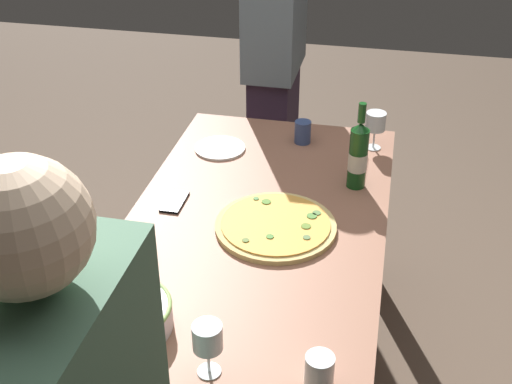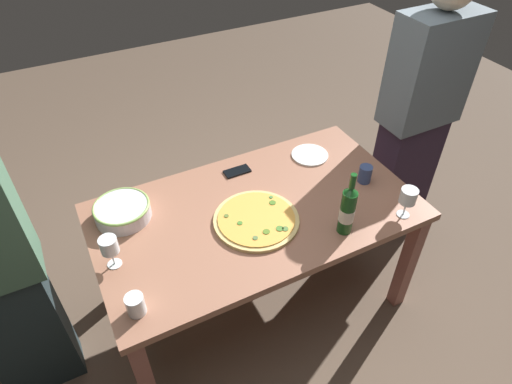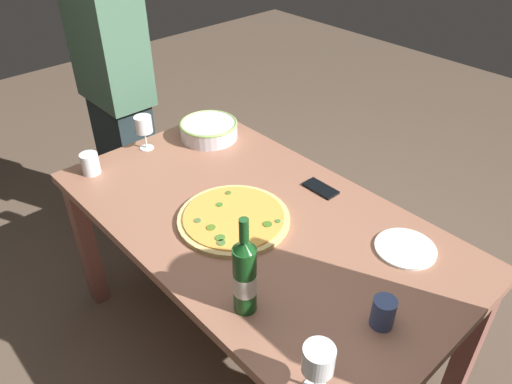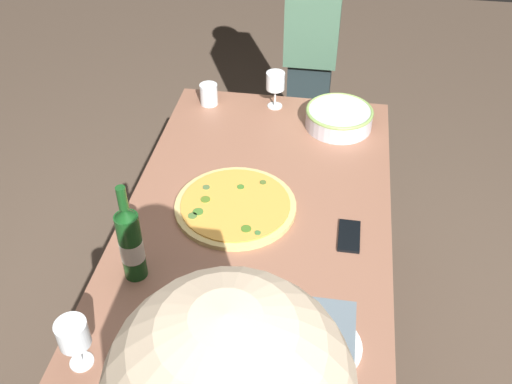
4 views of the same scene
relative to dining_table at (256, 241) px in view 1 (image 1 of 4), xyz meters
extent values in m
plane|color=brown|center=(0.00, 0.00, -0.66)|extent=(8.00, 8.00, 0.00)
cube|color=#93604A|center=(0.00, 0.00, 0.07)|extent=(1.60, 0.90, 0.04)
cube|color=#8F564A|center=(0.74, -0.40, -0.30)|extent=(0.07, 0.07, 0.71)
cube|color=#8F564A|center=(0.74, 0.40, -0.30)|extent=(0.07, 0.07, 0.71)
cylinder|color=#D9BB71|center=(-0.04, -0.08, 0.10)|extent=(0.42, 0.42, 0.02)
cylinder|color=gold|center=(-0.04, -0.08, 0.11)|extent=(0.38, 0.38, 0.01)
cylinder|color=#447221|center=(0.08, -0.02, 0.12)|extent=(0.03, 0.03, 0.00)
cylinder|color=#43772A|center=(0.03, -0.19, 0.12)|extent=(0.04, 0.04, 0.00)
cylinder|color=#4B7234|center=(0.05, -0.21, 0.12)|extent=(0.03, 0.03, 0.00)
cylinder|color=#517321|center=(-0.04, -0.18, 0.12)|extent=(0.03, 0.03, 0.00)
cylinder|color=#3F7627|center=(-0.12, -0.07, 0.12)|extent=(0.03, 0.03, 0.00)
cylinder|color=#407335|center=(0.10, 0.02, 0.12)|extent=(0.02, 0.02, 0.00)
cylinder|color=#506929|center=(-0.16, 0.00, 0.12)|extent=(0.02, 0.02, 0.00)
cylinder|color=#4D6D3A|center=(-0.10, -0.19, 0.12)|extent=(0.03, 0.03, 0.00)
cylinder|color=silver|center=(-0.60, 0.25, 0.13)|extent=(0.27, 0.27, 0.08)
torus|color=#8CB45A|center=(-0.60, 0.25, 0.17)|extent=(0.27, 0.27, 0.01)
cylinder|color=#15471A|center=(0.30, -0.32, 0.21)|extent=(0.07, 0.07, 0.23)
cone|color=#15471A|center=(0.30, -0.32, 0.34)|extent=(0.07, 0.07, 0.03)
cylinder|color=#15471A|center=(0.30, -0.32, 0.40)|extent=(0.03, 0.03, 0.07)
cylinder|color=silver|center=(0.30, -0.32, 0.20)|extent=(0.07, 0.07, 0.07)
cylinder|color=white|center=(0.63, -0.37, 0.09)|extent=(0.06, 0.06, 0.00)
cylinder|color=white|center=(0.63, -0.37, 0.14)|extent=(0.01, 0.01, 0.08)
cylinder|color=white|center=(0.63, -0.37, 0.22)|extent=(0.08, 0.08, 0.08)
cylinder|color=maroon|center=(0.63, -0.37, 0.19)|extent=(0.07, 0.07, 0.03)
cylinder|color=white|center=(-0.71, -0.03, 0.09)|extent=(0.06, 0.06, 0.00)
cylinder|color=white|center=(-0.71, -0.03, 0.14)|extent=(0.01, 0.01, 0.08)
cylinder|color=white|center=(-0.71, -0.03, 0.22)|extent=(0.08, 0.08, 0.07)
cylinder|color=white|center=(-0.69, -0.31, 0.14)|extent=(0.08, 0.08, 0.09)
cylinder|color=#344676|center=(0.61, -0.07, 0.14)|extent=(0.07, 0.07, 0.10)
cylinder|color=white|center=(0.48, 0.26, 0.10)|extent=(0.21, 0.21, 0.01)
cube|color=black|center=(0.04, 0.31, 0.10)|extent=(0.14, 0.07, 0.01)
sphere|color=beige|center=(-1.18, 0.09, 0.85)|extent=(0.22, 0.22, 0.22)
cube|color=#2A1D30|center=(1.16, 0.16, -0.23)|extent=(0.39, 0.20, 0.85)
cube|color=slate|center=(1.16, 0.16, 0.51)|extent=(0.45, 0.24, 0.64)
camera|label=1|loc=(-1.88, -0.41, 1.40)|focal=46.57mm
camera|label=2|loc=(-0.74, -1.43, 1.61)|focal=31.11mm
camera|label=3|loc=(1.06, -0.96, 1.23)|focal=34.22mm
camera|label=4|loc=(1.44, 0.23, 1.43)|focal=41.27mm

